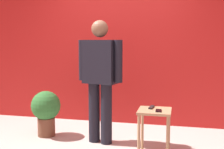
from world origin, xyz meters
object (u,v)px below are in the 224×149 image
standing_person (100,75)px  potted_plant (46,109)px  tv_remote (151,107)px  side_table (154,120)px  cell_phone (158,111)px

standing_person → potted_plant: bearing=173.9°
standing_person → potted_plant: 1.04m
tv_remote → potted_plant: 1.66m
standing_person → potted_plant: (-0.88, 0.09, -0.55)m
potted_plant → side_table: bearing=-14.1°
cell_phone → standing_person: bearing=152.1°
cell_phone → tv_remote: tv_remote is taller
tv_remote → potted_plant: size_ratio=0.25×
standing_person → potted_plant: size_ratio=2.50×
cell_phone → tv_remote: (-0.10, 0.14, 0.01)m
side_table → tv_remote: size_ratio=3.47×
side_table → tv_remote: 0.17m
standing_person → tv_remote: (0.74, -0.24, -0.36)m
potted_plant → standing_person: bearing=-6.1°
side_table → cell_phone: (0.05, -0.06, 0.13)m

